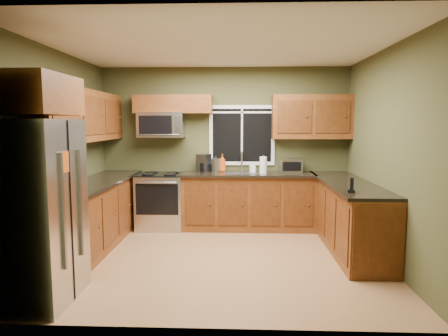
# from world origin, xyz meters

# --- Properties ---
(floor) EXTENTS (4.20, 4.20, 0.00)m
(floor) POSITION_xyz_m (0.00, 0.00, 0.00)
(floor) COLOR #946841
(floor) RESTS_ON ground
(ceiling) EXTENTS (4.20, 4.20, 0.00)m
(ceiling) POSITION_xyz_m (0.00, 0.00, 2.70)
(ceiling) COLOR white
(ceiling) RESTS_ON back_wall
(back_wall) EXTENTS (4.20, 0.00, 4.20)m
(back_wall) POSITION_xyz_m (0.00, 1.80, 1.35)
(back_wall) COLOR #414324
(back_wall) RESTS_ON ground
(front_wall) EXTENTS (4.20, 0.00, 4.20)m
(front_wall) POSITION_xyz_m (0.00, -1.80, 1.35)
(front_wall) COLOR #414324
(front_wall) RESTS_ON ground
(left_wall) EXTENTS (0.00, 3.60, 3.60)m
(left_wall) POSITION_xyz_m (-2.10, 0.00, 1.35)
(left_wall) COLOR #414324
(left_wall) RESTS_ON ground
(right_wall) EXTENTS (0.00, 3.60, 3.60)m
(right_wall) POSITION_xyz_m (2.10, 0.00, 1.35)
(right_wall) COLOR #414324
(right_wall) RESTS_ON ground
(window) EXTENTS (1.12, 0.03, 1.02)m
(window) POSITION_xyz_m (0.30, 1.78, 1.55)
(window) COLOR white
(window) RESTS_ON back_wall
(base_cabinets_left) EXTENTS (0.60, 2.65, 0.90)m
(base_cabinets_left) POSITION_xyz_m (-1.80, 0.48, 0.45)
(base_cabinets_left) COLOR brown
(base_cabinets_left) RESTS_ON ground
(countertop_left) EXTENTS (0.65, 2.65, 0.04)m
(countertop_left) POSITION_xyz_m (-1.78, 0.48, 0.92)
(countertop_left) COLOR black
(countertop_left) RESTS_ON base_cabinets_left
(base_cabinets_back) EXTENTS (2.17, 0.60, 0.90)m
(base_cabinets_back) POSITION_xyz_m (0.42, 1.50, 0.45)
(base_cabinets_back) COLOR brown
(base_cabinets_back) RESTS_ON ground
(countertop_back) EXTENTS (2.17, 0.65, 0.04)m
(countertop_back) POSITION_xyz_m (0.42, 1.48, 0.92)
(countertop_back) COLOR black
(countertop_back) RESTS_ON base_cabinets_back
(base_cabinets_peninsula) EXTENTS (0.60, 2.52, 0.90)m
(base_cabinets_peninsula) POSITION_xyz_m (1.80, 0.54, 0.45)
(base_cabinets_peninsula) COLOR brown
(base_cabinets_peninsula) RESTS_ON ground
(countertop_peninsula) EXTENTS (0.65, 2.50, 0.04)m
(countertop_peninsula) POSITION_xyz_m (1.78, 0.55, 0.92)
(countertop_peninsula) COLOR black
(countertop_peninsula) RESTS_ON base_cabinets_peninsula
(upper_cabinets_left) EXTENTS (0.33, 2.65, 0.72)m
(upper_cabinets_left) POSITION_xyz_m (-1.94, 0.48, 1.86)
(upper_cabinets_left) COLOR brown
(upper_cabinets_left) RESTS_ON left_wall
(upper_cabinets_back_left) EXTENTS (1.30, 0.33, 0.30)m
(upper_cabinets_back_left) POSITION_xyz_m (-0.85, 1.64, 2.07)
(upper_cabinets_back_left) COLOR brown
(upper_cabinets_back_left) RESTS_ON back_wall
(upper_cabinets_back_right) EXTENTS (1.30, 0.33, 0.72)m
(upper_cabinets_back_right) POSITION_xyz_m (1.45, 1.64, 1.86)
(upper_cabinets_back_right) COLOR brown
(upper_cabinets_back_right) RESTS_ON back_wall
(upper_cabinet_over_fridge) EXTENTS (0.72, 0.90, 0.38)m
(upper_cabinet_over_fridge) POSITION_xyz_m (-1.74, -1.30, 2.03)
(upper_cabinet_over_fridge) COLOR brown
(upper_cabinet_over_fridge) RESTS_ON left_wall
(refrigerator) EXTENTS (0.74, 0.90, 1.80)m
(refrigerator) POSITION_xyz_m (-1.74, -1.30, 0.90)
(refrigerator) COLOR #B7B7BC
(refrigerator) RESTS_ON ground
(range) EXTENTS (0.76, 0.69, 0.94)m
(range) POSITION_xyz_m (-1.05, 1.47, 0.47)
(range) COLOR #B7B7BC
(range) RESTS_ON ground
(microwave) EXTENTS (0.76, 0.41, 0.42)m
(microwave) POSITION_xyz_m (-1.05, 1.61, 1.73)
(microwave) COLOR #B7B7BC
(microwave) RESTS_ON back_wall
(sink) EXTENTS (0.60, 0.42, 0.36)m
(sink) POSITION_xyz_m (0.30, 1.49, 0.95)
(sink) COLOR slate
(sink) RESTS_ON countertop_back
(toaster_oven) EXTENTS (0.37, 0.30, 0.22)m
(toaster_oven) POSITION_xyz_m (1.12, 1.62, 1.05)
(toaster_oven) COLOR #B7B7BC
(toaster_oven) RESTS_ON countertop_back
(coffee_maker) EXTENTS (0.25, 0.29, 0.30)m
(coffee_maker) POSITION_xyz_m (-0.35, 1.64, 1.08)
(coffee_maker) COLOR slate
(coffee_maker) RESTS_ON countertop_back
(kettle) EXTENTS (0.17, 0.17, 0.28)m
(kettle) POSITION_xyz_m (-0.14, 1.65, 1.07)
(kettle) COLOR #B7B7BC
(kettle) RESTS_ON countertop_back
(paper_towel_roll) EXTENTS (0.14, 0.14, 0.30)m
(paper_towel_roll) POSITION_xyz_m (0.65, 1.45, 1.08)
(paper_towel_roll) COLOR white
(paper_towel_roll) RESTS_ON countertop_back
(soap_bottle_a) EXTENTS (0.13, 0.13, 0.30)m
(soap_bottle_a) POSITION_xyz_m (-0.03, 1.65, 1.09)
(soap_bottle_a) COLOR #C24D12
(soap_bottle_a) RESTS_ON countertop_back
(soap_bottle_b) EXTENTS (0.10, 0.10, 0.17)m
(soap_bottle_b) POSITION_xyz_m (0.48, 1.60, 1.03)
(soap_bottle_b) COLOR white
(soap_bottle_b) RESTS_ON countertop_back
(cordless_phone) EXTENTS (0.10, 0.10, 0.18)m
(cordless_phone) POSITION_xyz_m (1.59, -0.33, 0.99)
(cordless_phone) COLOR black
(cordless_phone) RESTS_ON countertop_peninsula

